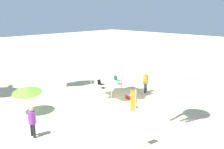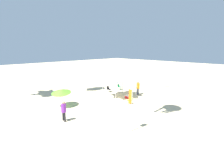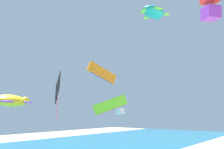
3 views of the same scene
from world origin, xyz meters
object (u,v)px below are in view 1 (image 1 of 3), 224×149
at_px(cooler_box, 129,97).
at_px(banner_flag, 134,114).
at_px(folding_chair_near_cooler, 133,102).
at_px(folding_chair_facing_ocean, 101,83).
at_px(canopy_tent, 117,66).
at_px(beach_umbrella, 27,90).
at_px(person_by_tent, 32,120).
at_px(person_kite_handler, 146,81).
at_px(folding_chair_left_of_tent, 117,79).

bearing_deg(cooler_box, banner_flag, 131.68).
relative_size(folding_chair_near_cooler, cooler_box, 1.25).
height_order(folding_chair_facing_ocean, cooler_box, folding_chair_facing_ocean).
distance_m(canopy_tent, beach_umbrella, 7.58).
height_order(beach_umbrella, cooler_box, beach_umbrella).
height_order(canopy_tent, folding_chair_near_cooler, canopy_tent).
relative_size(folding_chair_near_cooler, person_by_tent, 0.44).
bearing_deg(person_kite_handler, folding_chair_facing_ocean, 94.35).
distance_m(canopy_tent, banner_flag, 9.04).
bearing_deg(banner_flag, person_kite_handler, -56.77).
relative_size(canopy_tent, folding_chair_facing_ocean, 4.79).
bearing_deg(beach_umbrella, folding_chair_left_of_tent, -86.69).
height_order(cooler_box, person_by_tent, person_by_tent).
bearing_deg(cooler_box, folding_chair_facing_ocean, -6.86).
relative_size(canopy_tent, person_kite_handler, 2.07).
xyz_separation_m(banner_flag, person_kite_handler, (5.57, -8.50, -0.94)).
bearing_deg(banner_flag, folding_chair_facing_ocean, -34.87).
bearing_deg(folding_chair_near_cooler, canopy_tent, -87.70).
relative_size(folding_chair_left_of_tent, folding_chair_near_cooler, 1.00).
bearing_deg(cooler_box, canopy_tent, 5.66).
bearing_deg(beach_umbrella, person_by_tent, 155.36).
height_order(beach_umbrella, folding_chair_near_cooler, beach_umbrella).
xyz_separation_m(beach_umbrella, folding_chair_facing_ocean, (0.73, -7.88, -1.27)).
bearing_deg(beach_umbrella, folding_chair_near_cooler, -128.87).
xyz_separation_m(folding_chair_facing_ocean, folding_chair_near_cooler, (-5.57, 1.87, 0.00)).
bearing_deg(beach_umbrella, cooler_box, -114.06).
bearing_deg(cooler_box, person_kite_handler, -86.94).
bearing_deg(folding_chair_near_cooler, folding_chair_left_of_tent, -100.52).
bearing_deg(canopy_tent, folding_chair_left_of_tent, -47.11).
bearing_deg(folding_chair_near_cooler, person_by_tent, 16.18).
relative_size(banner_flag, person_kite_handler, 1.80).
distance_m(canopy_tent, cooler_box, 2.76).
height_order(canopy_tent, cooler_box, canopy_tent).
height_order(beach_umbrella, folding_chair_left_of_tent, beach_umbrella).
xyz_separation_m(canopy_tent, folding_chair_left_of_tent, (2.57, -2.77, -2.16)).
xyz_separation_m(folding_chair_left_of_tent, cooler_box, (-3.88, 2.64, -0.27)).
xyz_separation_m(beach_umbrella, folding_chair_near_cooler, (-4.84, -6.01, -1.27)).
relative_size(beach_umbrella, folding_chair_near_cooler, 2.64).
xyz_separation_m(folding_chair_left_of_tent, person_kite_handler, (-3.75, 0.25, 0.64)).
bearing_deg(banner_flag, beach_umbrella, 8.33).
height_order(canopy_tent, folding_chair_left_of_tent, canopy_tent).
xyz_separation_m(canopy_tent, cooler_box, (-1.31, -0.13, -2.43)).
xyz_separation_m(folding_chair_facing_ocean, person_by_tent, (-4.24, 9.49, 0.61)).
distance_m(beach_umbrella, folding_chair_left_of_tent, 10.13).
xyz_separation_m(canopy_tent, folding_chair_near_cooler, (-2.85, 1.25, -2.16)).
xyz_separation_m(folding_chair_near_cooler, banner_flag, (-3.90, 4.73, 1.58)).
bearing_deg(banner_flag, folding_chair_near_cooler, -50.49).
distance_m(folding_chair_left_of_tent, person_by_tent, 12.36).
relative_size(folding_chair_left_of_tent, folding_chair_facing_ocean, 1.00).
bearing_deg(cooler_box, beach_umbrella, 65.94).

